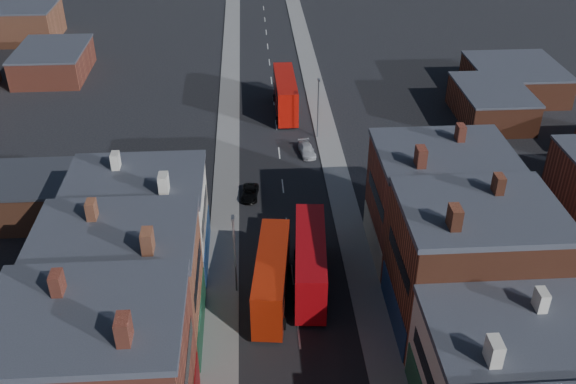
{
  "coord_description": "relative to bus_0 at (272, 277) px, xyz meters",
  "views": [
    {
      "loc": [
        -3.36,
        -14.76,
        38.33
      ],
      "look_at": [
        0.0,
        38.49,
        5.13
      ],
      "focal_mm": 40.0,
      "sensor_mm": 36.0,
      "label": 1
    }
  ],
  "objects": [
    {
      "name": "bus_0",
      "position": [
        0.0,
        0.0,
        0.0
      ],
      "size": [
        3.85,
        11.46,
        4.85
      ],
      "rotation": [
        0.0,
        0.0,
        -0.12
      ],
      "color": "#AA2009",
      "rests_on": "ground"
    },
    {
      "name": "pavement_east",
      "position": [
        8.54,
        21.31,
        -2.56
      ],
      "size": [
        3.0,
        200.0,
        0.12
      ],
      "primitive_type": "cube",
      "color": "gray",
      "rests_on": "ground"
    },
    {
      "name": "lamp_post_3",
      "position": [
        7.24,
        31.31,
        2.08
      ],
      "size": [
        0.25,
        0.7,
        8.12
      ],
      "color": "slate",
      "rests_on": "ground"
    },
    {
      "name": "lamp_post_2",
      "position": [
        -3.16,
        1.31,
        2.08
      ],
      "size": [
        0.25,
        0.7,
        8.12
      ],
      "color": "slate",
      "rests_on": "ground"
    },
    {
      "name": "bus_1",
      "position": [
        3.54,
        1.84,
        0.09
      ],
      "size": [
        3.64,
        11.82,
        5.03
      ],
      "rotation": [
        0.0,
        0.0,
        -0.08
      ],
      "color": "red",
      "rests_on": "ground"
    },
    {
      "name": "car_3",
      "position": [
        5.46,
        26.84,
        -2.02
      ],
      "size": [
        2.23,
        4.35,
        1.21
      ],
      "primitive_type": "imported",
      "rotation": [
        0.0,
        0.0,
        0.13
      ],
      "color": "silver",
      "rests_on": "ground"
    },
    {
      "name": "bus_2",
      "position": [
        3.54,
        39.45,
        0.16
      ],
      "size": [
        3.13,
        11.96,
        5.15
      ],
      "rotation": [
        0.0,
        0.0,
        0.01
      ],
      "color": "#B00F07",
      "rests_on": "ground"
    },
    {
      "name": "pavement_west",
      "position": [
        -4.46,
        21.31,
        -2.56
      ],
      "size": [
        3.0,
        200.0,
        0.12
      ],
      "primitive_type": "cube",
      "color": "gray",
      "rests_on": "ground"
    },
    {
      "name": "car_2",
      "position": [
        -1.76,
        17.21,
        -2.08
      ],
      "size": [
        2.15,
        4.03,
        1.08
      ],
      "primitive_type": "imported",
      "rotation": [
        0.0,
        0.0,
        -0.1
      ],
      "color": "black",
      "rests_on": "ground"
    }
  ]
}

